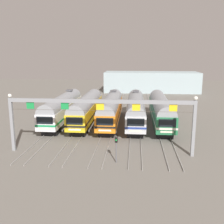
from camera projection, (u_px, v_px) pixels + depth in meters
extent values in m
plane|color=slate|center=(111.00, 124.00, 44.42)|extent=(160.00, 160.00, 0.00)
cube|color=gray|center=(80.00, 104.00, 61.72)|extent=(0.07, 70.00, 0.15)
cube|color=gray|center=(86.00, 104.00, 61.59)|extent=(0.07, 70.00, 0.15)
cube|color=gray|center=(97.00, 104.00, 61.36)|extent=(0.07, 70.00, 0.15)
cube|color=gray|center=(103.00, 104.00, 61.24)|extent=(0.07, 70.00, 0.15)
cube|color=gray|center=(115.00, 105.00, 61.01)|extent=(0.07, 70.00, 0.15)
cube|color=gray|center=(121.00, 105.00, 60.89)|extent=(0.07, 70.00, 0.15)
cube|color=gray|center=(132.00, 105.00, 60.66)|extent=(0.07, 70.00, 0.15)
cube|color=gray|center=(139.00, 105.00, 60.54)|extent=(0.07, 70.00, 0.15)
cube|color=gray|center=(150.00, 105.00, 60.31)|extent=(0.07, 70.00, 0.15)
cube|color=gray|center=(157.00, 105.00, 60.18)|extent=(0.07, 70.00, 0.15)
cube|color=white|center=(63.00, 110.00, 44.65)|extent=(2.85, 18.00, 2.35)
cube|color=#198C4C|center=(63.00, 112.00, 44.73)|extent=(2.88, 18.02, 0.28)
cylinder|color=gray|center=(62.00, 103.00, 44.40)|extent=(2.74, 17.64, 2.74)
cube|color=black|center=(45.00, 120.00, 35.77)|extent=(2.28, 0.06, 1.03)
cube|color=silver|center=(45.00, 129.00, 36.03)|extent=(1.71, 0.05, 0.24)
cube|color=black|center=(52.00, 130.00, 38.88)|extent=(2.28, 2.60, 1.05)
cube|color=black|center=(72.00, 112.00, 51.14)|extent=(2.28, 2.60, 1.05)
cube|color=#4C4C51|center=(69.00, 90.00, 48.97)|extent=(1.10, 1.10, 0.20)
cube|color=gold|center=(87.00, 111.00, 44.30)|extent=(2.85, 18.00, 2.35)
cube|color=black|center=(87.00, 113.00, 44.37)|extent=(2.88, 18.02, 0.28)
cylinder|color=gray|center=(86.00, 104.00, 44.05)|extent=(2.74, 17.64, 2.74)
cube|color=black|center=(74.00, 121.00, 35.42)|extent=(2.28, 0.06, 1.03)
cube|color=silver|center=(75.00, 130.00, 35.68)|extent=(1.71, 0.05, 0.24)
cube|color=black|center=(79.00, 131.00, 38.53)|extent=(2.28, 2.60, 1.05)
cube|color=black|center=(93.00, 112.00, 50.79)|extent=(2.28, 2.60, 1.05)
cube|color=orange|center=(111.00, 111.00, 43.95)|extent=(2.85, 18.00, 2.35)
cube|color=black|center=(111.00, 113.00, 44.02)|extent=(2.88, 18.02, 0.28)
cylinder|color=gray|center=(111.00, 104.00, 43.70)|extent=(2.74, 17.64, 2.74)
cube|color=black|center=(105.00, 122.00, 35.07)|extent=(2.28, 0.06, 1.03)
cube|color=silver|center=(105.00, 130.00, 35.33)|extent=(1.71, 0.05, 0.24)
cube|color=black|center=(107.00, 131.00, 38.18)|extent=(2.28, 2.60, 1.05)
cube|color=black|center=(114.00, 113.00, 50.44)|extent=(2.28, 2.60, 1.05)
cube|color=#4C4C51|center=(113.00, 91.00, 48.27)|extent=(1.10, 1.10, 0.20)
cube|color=silver|center=(136.00, 111.00, 43.59)|extent=(2.85, 18.00, 2.35)
cube|color=navy|center=(136.00, 114.00, 43.67)|extent=(2.88, 18.02, 0.28)
cylinder|color=gray|center=(136.00, 104.00, 43.34)|extent=(2.74, 17.64, 2.74)
cube|color=black|center=(136.00, 122.00, 34.72)|extent=(2.28, 0.06, 1.03)
cube|color=silver|center=(135.00, 131.00, 34.98)|extent=(1.71, 0.05, 0.24)
cube|color=black|center=(135.00, 132.00, 37.83)|extent=(2.28, 2.60, 1.05)
cube|color=black|center=(135.00, 113.00, 50.09)|extent=(2.28, 2.60, 1.05)
cube|color=#4C4C51|center=(136.00, 91.00, 47.92)|extent=(1.10, 1.10, 0.20)
cube|color=#236B42|center=(161.00, 112.00, 43.24)|extent=(2.85, 18.00, 2.35)
cube|color=silver|center=(161.00, 114.00, 43.32)|extent=(2.88, 18.02, 0.28)
cylinder|color=gray|center=(161.00, 105.00, 42.99)|extent=(2.74, 17.64, 2.74)
cube|color=black|center=(167.00, 123.00, 34.36)|extent=(2.28, 0.06, 1.03)
cube|color=silver|center=(167.00, 132.00, 34.63)|extent=(1.71, 0.05, 0.24)
cube|color=black|center=(164.00, 133.00, 37.48)|extent=(2.28, 2.60, 1.05)
cube|color=black|center=(157.00, 114.00, 49.74)|extent=(2.28, 2.60, 1.05)
cube|color=gray|center=(12.00, 125.00, 31.50)|extent=(0.36, 0.36, 6.50)
cube|color=gray|center=(194.00, 129.00, 29.68)|extent=(0.36, 0.36, 6.50)
cube|color=gray|center=(100.00, 101.00, 29.95)|extent=(21.28, 0.32, 0.44)
cube|color=#198C3F|center=(30.00, 105.00, 30.79)|extent=(0.90, 0.08, 0.80)
cube|color=#198C3F|center=(65.00, 106.00, 30.43)|extent=(0.90, 0.08, 0.80)
cube|color=yellow|center=(100.00, 107.00, 30.08)|extent=(0.90, 0.08, 0.80)
cube|color=yellow|center=(136.00, 107.00, 29.73)|extent=(0.90, 0.08, 0.80)
cube|color=yellow|center=(173.00, 108.00, 29.38)|extent=(0.90, 0.08, 0.80)
sphere|color=white|center=(10.00, 96.00, 30.75)|extent=(0.44, 0.44, 0.44)
sphere|color=white|center=(196.00, 98.00, 28.93)|extent=(0.44, 0.44, 0.44)
cylinder|color=#3F382D|center=(100.00, 111.00, 30.18)|extent=(21.28, 0.03, 0.03)
cylinder|color=#59595E|center=(116.00, 150.00, 28.19)|extent=(0.12, 0.12, 2.94)
cube|color=black|center=(116.00, 140.00, 27.95)|extent=(0.28, 0.24, 0.60)
sphere|color=green|center=(116.00, 140.00, 27.81)|extent=(0.18, 0.18, 0.18)
cube|color=#9EB2B7|center=(151.00, 82.00, 82.68)|extent=(28.97, 10.00, 6.13)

